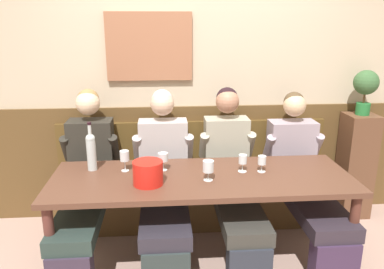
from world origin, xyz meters
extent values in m
cube|color=#C4B296|center=(0.00, 1.09, 1.40)|extent=(6.80, 0.08, 2.80)
cube|color=#996144|center=(-0.39, 1.03, 1.62)|extent=(0.76, 0.04, 0.60)
cube|color=brown|center=(0.00, 1.04, 0.54)|extent=(6.80, 0.03, 1.08)
cube|color=brown|center=(0.00, 0.81, 0.22)|extent=(2.53, 0.42, 0.44)
cube|color=brown|center=(0.00, 0.81, 0.47)|extent=(2.47, 0.39, 0.05)
cube|color=brown|center=(0.00, 1.00, 0.71)|extent=(2.53, 0.04, 0.45)
cube|color=brown|center=(0.00, 0.17, 0.72)|extent=(2.23, 0.78, 0.04)
cylinder|color=brown|center=(-1.04, -0.15, 0.35)|extent=(0.07, 0.07, 0.70)
cylinder|color=#582E23|center=(1.04, -0.15, 0.35)|extent=(0.07, 0.07, 0.70)
cylinder|color=#4F352C|center=(-1.04, 0.49, 0.35)|extent=(0.07, 0.07, 0.70)
cylinder|color=#53322C|center=(1.04, 0.49, 0.35)|extent=(0.07, 0.07, 0.70)
cube|color=#283733|center=(-0.91, 0.25, 0.43)|extent=(0.32, 1.03, 0.11)
cube|color=#292720|center=(-0.91, 0.81, 0.75)|extent=(0.38, 0.24, 0.53)
sphere|color=beige|center=(-0.91, 0.80, 1.17)|extent=(0.20, 0.20, 0.20)
sphere|color=#997747|center=(-0.91, 0.83, 1.20)|extent=(0.19, 0.19, 0.19)
cylinder|color=#292720|center=(-1.11, 0.76, 0.78)|extent=(0.08, 0.20, 0.27)
cylinder|color=#292720|center=(-0.71, 0.76, 0.78)|extent=(0.08, 0.20, 0.27)
cube|color=#292630|center=(-0.28, 0.25, 0.43)|extent=(0.36, 1.03, 0.11)
cube|color=#B0A9A9|center=(-0.28, 0.81, 0.75)|extent=(0.43, 0.21, 0.51)
sphere|color=beige|center=(-0.28, 0.80, 1.16)|extent=(0.21, 0.21, 0.21)
sphere|color=beige|center=(-0.28, 0.83, 1.18)|extent=(0.19, 0.19, 0.19)
cylinder|color=#B0A9A9|center=(-0.51, 0.77, 0.77)|extent=(0.08, 0.20, 0.27)
cylinder|color=#B0A9A9|center=(-0.06, 0.77, 0.77)|extent=(0.08, 0.20, 0.27)
cube|color=#262B36|center=(0.29, -0.22, 0.19)|extent=(0.30, 0.14, 0.38)
cube|color=#33322D|center=(0.29, 0.25, 0.43)|extent=(0.33, 1.04, 0.11)
cube|color=#9E9C88|center=(0.29, 0.81, 0.75)|extent=(0.39, 0.21, 0.52)
sphere|color=#AA765B|center=(0.29, 0.80, 1.17)|extent=(0.21, 0.21, 0.21)
sphere|color=black|center=(0.29, 0.83, 1.19)|extent=(0.19, 0.19, 0.19)
cylinder|color=#9E9C88|center=(0.08, 0.77, 0.78)|extent=(0.08, 0.20, 0.27)
cylinder|color=#9E9C88|center=(0.49, 0.77, 0.78)|extent=(0.08, 0.20, 0.27)
cube|color=#372641|center=(0.89, -0.22, 0.19)|extent=(0.32, 0.14, 0.38)
cube|color=#2D252F|center=(0.89, 0.25, 0.43)|extent=(0.35, 1.03, 0.11)
cube|color=#988A97|center=(0.89, 0.81, 0.73)|extent=(0.42, 0.22, 0.48)
sphere|color=#D7B38B|center=(0.89, 0.80, 1.12)|extent=(0.20, 0.20, 0.20)
sphere|color=brown|center=(0.89, 0.83, 1.15)|extent=(0.18, 0.18, 0.18)
cylinder|color=#988A97|center=(0.67, 0.77, 0.75)|extent=(0.08, 0.20, 0.27)
cylinder|color=#988A97|center=(1.12, 0.77, 0.75)|extent=(0.08, 0.20, 0.27)
cylinder|color=red|center=(-0.39, 0.05, 0.82)|extent=(0.21, 0.21, 0.17)
cylinder|color=silver|center=(-0.83, 0.36, 0.86)|extent=(0.07, 0.07, 0.24)
sphere|color=silver|center=(-0.83, 0.36, 0.99)|extent=(0.07, 0.07, 0.07)
cylinder|color=silver|center=(-0.83, 0.36, 1.05)|extent=(0.03, 0.03, 0.10)
cylinder|color=black|center=(-0.83, 0.36, 1.11)|extent=(0.03, 0.03, 0.02)
cylinder|color=silver|center=(-0.58, 0.32, 0.74)|extent=(0.06, 0.06, 0.00)
cylinder|color=silver|center=(-0.58, 0.32, 0.78)|extent=(0.01, 0.01, 0.08)
cylinder|color=silver|center=(-0.58, 0.32, 0.86)|extent=(0.07, 0.07, 0.08)
cylinder|color=#EDD47E|center=(-0.58, 0.32, 0.83)|extent=(0.06, 0.06, 0.02)
cylinder|color=silver|center=(-0.29, 0.31, 0.74)|extent=(0.06, 0.06, 0.00)
cylinder|color=silver|center=(-0.29, 0.31, 0.78)|extent=(0.01, 0.01, 0.07)
cylinder|color=silver|center=(-0.29, 0.31, 0.84)|extent=(0.08, 0.08, 0.06)
cylinder|color=#E1E390|center=(-0.29, 0.31, 0.82)|extent=(0.07, 0.07, 0.01)
cylinder|color=silver|center=(0.32, 0.23, 0.74)|extent=(0.07, 0.07, 0.00)
cylinder|color=silver|center=(0.32, 0.23, 0.77)|extent=(0.01, 0.01, 0.06)
cylinder|color=silver|center=(0.32, 0.23, 0.84)|extent=(0.06, 0.06, 0.07)
cylinder|color=#EBE288|center=(0.32, 0.23, 0.81)|extent=(0.06, 0.06, 0.02)
cylinder|color=silver|center=(0.04, 0.09, 0.74)|extent=(0.07, 0.07, 0.00)
cylinder|color=silver|center=(0.04, 0.09, 0.77)|extent=(0.01, 0.01, 0.06)
cylinder|color=silver|center=(0.04, 0.09, 0.84)|extent=(0.08, 0.08, 0.08)
cylinder|color=silver|center=(0.46, 0.22, 0.74)|extent=(0.06, 0.06, 0.00)
cylinder|color=silver|center=(0.46, 0.22, 0.77)|extent=(0.01, 0.01, 0.06)
cylinder|color=silver|center=(0.46, 0.22, 0.83)|extent=(0.06, 0.06, 0.07)
cylinder|color=#E8DE84|center=(0.46, 0.22, 0.81)|extent=(0.05, 0.05, 0.02)
cube|color=brown|center=(1.56, 0.86, 0.51)|extent=(0.28, 0.28, 1.01)
cylinder|color=#226D31|center=(1.56, 0.86, 1.07)|extent=(0.13, 0.13, 0.11)
cylinder|color=brown|center=(1.56, 0.86, 1.17)|extent=(0.02, 0.02, 0.10)
sphere|color=#386035|center=(1.56, 0.86, 1.31)|extent=(0.22, 0.22, 0.22)
camera|label=1|loc=(-0.28, -2.44, 1.83)|focal=35.67mm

